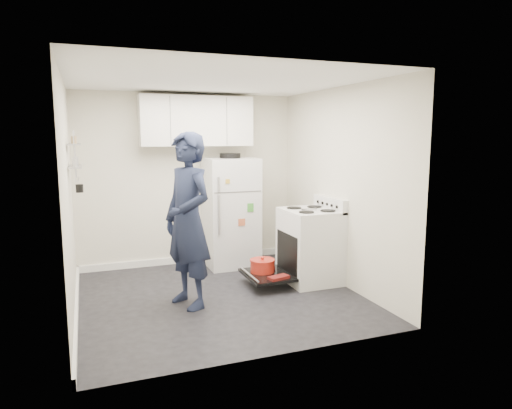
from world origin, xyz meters
name	(u,v)px	position (x,y,z in m)	size (l,w,h in m)	color
room	(215,196)	(-0.03, 0.03, 1.21)	(3.21, 3.21, 2.51)	black
electric_range	(309,246)	(1.26, 0.15, 0.47)	(0.66, 0.76, 1.10)	silver
open_oven_door	(265,270)	(0.66, 0.20, 0.20)	(0.55, 0.70, 0.24)	black
refrigerator	(231,212)	(0.54, 1.25, 0.80)	(0.72, 0.74, 1.65)	silver
upper_cabinets	(196,121)	(0.10, 1.43, 2.10)	(1.60, 0.33, 0.70)	silver
wall_shelf_rack	(75,155)	(-1.52, 0.49, 1.68)	(0.14, 0.60, 0.61)	#B2B2B7
person	(188,221)	(-0.39, -0.15, 0.97)	(0.71, 0.46, 1.94)	#191F37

